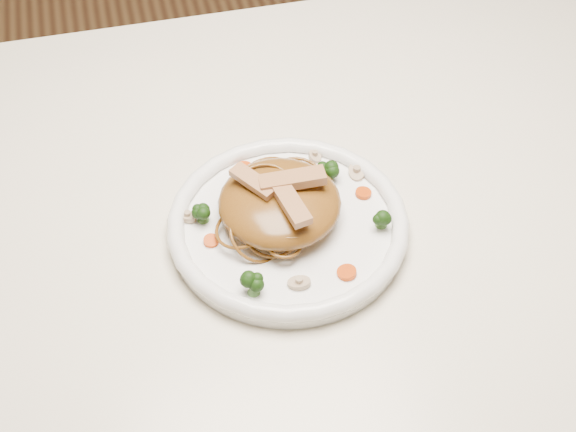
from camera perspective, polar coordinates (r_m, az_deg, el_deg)
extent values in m
cube|color=beige|center=(0.99, 0.92, 1.07)|extent=(1.20, 0.80, 0.04)
cylinder|color=brown|center=(1.65, 16.21, 3.68)|extent=(0.06, 0.06, 0.71)
cylinder|color=white|center=(0.92, 0.00, -0.92)|extent=(0.32, 0.32, 0.02)
ellipsoid|color=brown|center=(0.91, -0.60, 0.96)|extent=(0.19, 0.19, 0.05)
cube|color=tan|center=(0.89, 0.31, 2.60)|extent=(0.08, 0.03, 0.01)
cube|color=tan|center=(0.89, -2.48, 2.50)|extent=(0.05, 0.06, 0.01)
cube|color=tan|center=(0.86, 0.22, 0.91)|extent=(0.03, 0.07, 0.01)
cylinder|color=#B24606|center=(0.97, 1.85, 2.99)|extent=(0.02, 0.02, 0.00)
cylinder|color=#B24606|center=(0.90, -5.49, -1.78)|extent=(0.02, 0.02, 0.00)
cylinder|color=#B24606|center=(0.95, 5.39, 1.63)|extent=(0.02, 0.02, 0.00)
cylinder|color=#B24606|center=(0.98, -3.15, 3.48)|extent=(0.03, 0.03, 0.00)
cylinder|color=#B24606|center=(0.87, 4.20, -4.03)|extent=(0.03, 0.03, 0.00)
cylinder|color=#BEAB8E|center=(0.86, 0.79, -4.79)|extent=(0.03, 0.03, 0.01)
cylinder|color=#BEAB8E|center=(0.97, 4.91, 3.14)|extent=(0.03, 0.03, 0.01)
cylinder|color=#BEAB8E|center=(0.93, -7.15, -0.05)|extent=(0.03, 0.03, 0.01)
cylinder|color=#BEAB8E|center=(0.99, 1.93, 4.27)|extent=(0.02, 0.02, 0.01)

